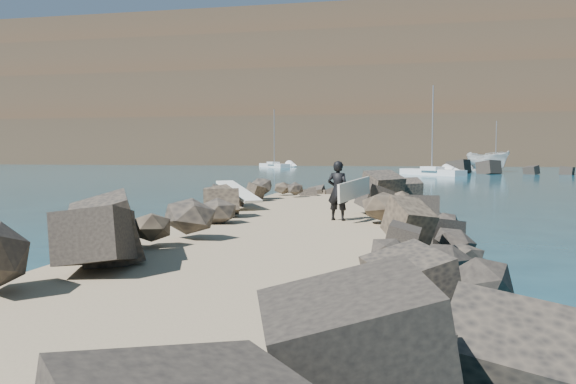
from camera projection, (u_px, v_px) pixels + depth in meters
name	position (u px, v px, depth m)	size (l,w,h in m)	color
ground	(296.00, 246.00, 14.80)	(800.00, 800.00, 0.00)	#0F384C
jetty	(279.00, 247.00, 12.82)	(6.00, 26.00, 0.60)	#8C7759
riprap_left	(169.00, 232.00, 13.88)	(2.60, 22.00, 1.00)	black
riprap_right	(409.00, 239.00, 12.71)	(2.60, 22.00, 1.00)	black
headland	(429.00, 108.00, 168.02)	(360.00, 140.00, 32.00)	#2D4919
surfboard_resting	(238.00, 195.00, 18.98)	(0.64, 2.54, 0.08)	white
boat_imported	(488.00, 161.00, 74.55)	(2.66, 7.07, 2.73)	silver
surfer_with_board	(340.00, 190.00, 15.36)	(1.15, 1.94, 1.64)	black
sailboat_e	(274.00, 165.00, 94.36)	(6.62, 7.61, 9.87)	silver
sailboat_f	(549.00, 164.00, 103.30)	(1.71, 5.61, 6.82)	silver
sailboat_c	(432.00, 172.00, 61.78)	(7.01, 7.46, 9.98)	silver
sailboat_d	(496.00, 166.00, 90.37)	(1.83, 6.42, 7.72)	silver
headland_buildings	(456.00, 41.00, 157.77)	(137.50, 30.50, 5.00)	white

